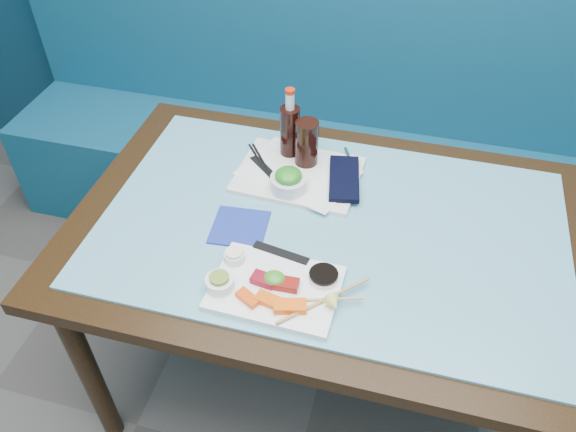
% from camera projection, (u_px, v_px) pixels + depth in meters
% --- Properties ---
extents(booth_bench, '(3.00, 0.56, 1.17)m').
position_uv_depth(booth_bench, '(367.00, 154.00, 2.35)').
color(booth_bench, navy).
rests_on(booth_bench, ground).
extents(dining_table, '(1.40, 0.90, 0.75)m').
position_uv_depth(dining_table, '(330.00, 248.00, 1.56)').
color(dining_table, black).
rests_on(dining_table, ground).
extents(glass_top, '(1.22, 0.76, 0.01)m').
position_uv_depth(glass_top, '(331.00, 226.00, 1.50)').
color(glass_top, '#5CA2B9').
rests_on(glass_top, dining_table).
extents(sashimi_plate, '(0.31, 0.22, 0.02)m').
position_uv_depth(sashimi_plate, '(275.00, 288.00, 1.33)').
color(sashimi_plate, white).
rests_on(sashimi_plate, glass_top).
extents(salmon_left, '(0.06, 0.05, 0.01)m').
position_uv_depth(salmon_left, '(248.00, 298.00, 1.29)').
color(salmon_left, '#EE4709').
rests_on(salmon_left, sashimi_plate).
extents(salmon_mid, '(0.07, 0.04, 0.02)m').
position_uv_depth(salmon_mid, '(269.00, 300.00, 1.28)').
color(salmon_mid, '#EA5609').
rests_on(salmon_mid, sashimi_plate).
extents(salmon_right, '(0.08, 0.05, 0.02)m').
position_uv_depth(salmon_right, '(290.00, 306.00, 1.27)').
color(salmon_right, '#FF5C0A').
rests_on(salmon_right, sashimi_plate).
extents(tuna_left, '(0.06, 0.04, 0.02)m').
position_uv_depth(tuna_left, '(264.00, 280.00, 1.32)').
color(tuna_left, maroon).
rests_on(tuna_left, sashimi_plate).
extents(tuna_right, '(0.06, 0.04, 0.02)m').
position_uv_depth(tuna_right, '(286.00, 284.00, 1.31)').
color(tuna_right, maroon).
rests_on(tuna_right, sashimi_plate).
extents(seaweed_garnish, '(0.07, 0.06, 0.03)m').
position_uv_depth(seaweed_garnish, '(274.00, 279.00, 1.32)').
color(seaweed_garnish, '#368A20').
rests_on(seaweed_garnish, sashimi_plate).
extents(ramekin_wasabi, '(0.08, 0.08, 0.03)m').
position_uv_depth(ramekin_wasabi, '(220.00, 283.00, 1.31)').
color(ramekin_wasabi, white).
rests_on(ramekin_wasabi, sashimi_plate).
extents(wasabi_fill, '(0.06, 0.06, 0.01)m').
position_uv_depth(wasabi_fill, '(219.00, 278.00, 1.30)').
color(wasabi_fill, olive).
rests_on(wasabi_fill, ramekin_wasabi).
extents(ramekin_ginger, '(0.06, 0.06, 0.02)m').
position_uv_depth(ramekin_ginger, '(234.00, 257.00, 1.37)').
color(ramekin_ginger, silver).
rests_on(ramekin_ginger, sashimi_plate).
extents(ginger_fill, '(0.05, 0.05, 0.01)m').
position_uv_depth(ginger_fill, '(234.00, 253.00, 1.36)').
color(ginger_fill, '#FFEAD1').
rests_on(ginger_fill, ramekin_ginger).
extents(soy_dish, '(0.08, 0.08, 0.01)m').
position_uv_depth(soy_dish, '(323.00, 277.00, 1.33)').
color(soy_dish, white).
rests_on(soy_dish, sashimi_plate).
extents(soy_fill, '(0.08, 0.08, 0.01)m').
position_uv_depth(soy_fill, '(324.00, 274.00, 1.32)').
color(soy_fill, black).
rests_on(soy_fill, soy_dish).
extents(lemon_wedge, '(0.05, 0.05, 0.04)m').
position_uv_depth(lemon_wedge, '(334.00, 303.00, 1.26)').
color(lemon_wedge, '#E8E66E').
rests_on(lemon_wedge, sashimi_plate).
extents(chopstick_sleeve, '(0.15, 0.05, 0.00)m').
position_uv_depth(chopstick_sleeve, '(281.00, 253.00, 1.40)').
color(chopstick_sleeve, black).
rests_on(chopstick_sleeve, sashimi_plate).
extents(wooden_chopstick_a, '(0.19, 0.07, 0.01)m').
position_uv_depth(wooden_chopstick_a, '(320.00, 300.00, 1.29)').
color(wooden_chopstick_a, tan).
rests_on(wooden_chopstick_a, sashimi_plate).
extents(wooden_chopstick_b, '(0.18, 0.19, 0.01)m').
position_uv_depth(wooden_chopstick_b, '(324.00, 300.00, 1.29)').
color(wooden_chopstick_b, tan).
rests_on(wooden_chopstick_b, sashimi_plate).
extents(serving_tray, '(0.36, 0.28, 0.01)m').
position_uv_depth(serving_tray, '(298.00, 175.00, 1.64)').
color(serving_tray, silver).
rests_on(serving_tray, glass_top).
extents(paper_placemat, '(0.37, 0.31, 0.00)m').
position_uv_depth(paper_placemat, '(298.00, 173.00, 1.63)').
color(paper_placemat, white).
rests_on(paper_placemat, serving_tray).
extents(seaweed_bowl, '(0.13, 0.13, 0.04)m').
position_uv_depth(seaweed_bowl, '(288.00, 183.00, 1.57)').
color(seaweed_bowl, silver).
rests_on(seaweed_bowl, serving_tray).
extents(seaweed_salad, '(0.09, 0.09, 0.04)m').
position_uv_depth(seaweed_salad, '(288.00, 176.00, 1.55)').
color(seaweed_salad, '#257E1D').
rests_on(seaweed_salad, seaweed_bowl).
extents(cola_glass, '(0.09, 0.09, 0.14)m').
position_uv_depth(cola_glass, '(307.00, 143.00, 1.62)').
color(cola_glass, black).
rests_on(cola_glass, serving_tray).
extents(navy_pouch, '(0.12, 0.21, 0.02)m').
position_uv_depth(navy_pouch, '(344.00, 179.00, 1.60)').
color(navy_pouch, black).
rests_on(navy_pouch, serving_tray).
extents(fork, '(0.04, 0.08, 0.01)m').
position_uv_depth(fork, '(349.00, 157.00, 1.68)').
color(fork, white).
rests_on(fork, serving_tray).
extents(black_chopstick_a, '(0.16, 0.21, 0.01)m').
position_uv_depth(black_chopstick_a, '(265.00, 169.00, 1.64)').
color(black_chopstick_a, black).
rests_on(black_chopstick_a, serving_tray).
extents(black_chopstick_b, '(0.16, 0.22, 0.01)m').
position_uv_depth(black_chopstick_b, '(267.00, 169.00, 1.64)').
color(black_chopstick_b, black).
rests_on(black_chopstick_b, serving_tray).
extents(tray_sleeve, '(0.13, 0.12, 0.00)m').
position_uv_depth(tray_sleeve, '(266.00, 169.00, 1.64)').
color(tray_sleeve, black).
rests_on(tray_sleeve, serving_tray).
extents(cola_bottle_body, '(0.06, 0.06, 0.17)m').
position_uv_depth(cola_bottle_body, '(290.00, 133.00, 1.65)').
color(cola_bottle_body, black).
rests_on(cola_bottle_body, glass_top).
extents(cola_bottle_neck, '(0.03, 0.03, 0.05)m').
position_uv_depth(cola_bottle_neck, '(290.00, 101.00, 1.58)').
color(cola_bottle_neck, silver).
rests_on(cola_bottle_neck, cola_bottle_body).
extents(cola_bottle_cap, '(0.04, 0.04, 0.01)m').
position_uv_depth(cola_bottle_cap, '(290.00, 91.00, 1.55)').
color(cola_bottle_cap, red).
rests_on(cola_bottle_cap, cola_bottle_neck).
extents(blue_napkin, '(0.15, 0.15, 0.01)m').
position_uv_depth(blue_napkin, '(239.00, 227.00, 1.48)').
color(blue_napkin, navy).
rests_on(blue_napkin, glass_top).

